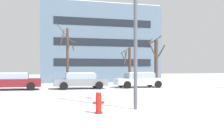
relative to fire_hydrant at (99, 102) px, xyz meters
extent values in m
plane|color=white|center=(-2.30, 2.82, -0.44)|extent=(120.00, 120.00, 0.00)
cube|color=silver|center=(-2.30, 6.72, -0.44)|extent=(80.00, 9.82, 0.00)
cylinder|color=red|center=(0.00, 0.00, -0.41)|extent=(0.30, 0.30, 0.06)
cylinder|color=red|center=(0.00, 0.00, -0.06)|extent=(0.22, 0.22, 0.65)
sphere|color=red|center=(0.00, 0.00, 0.31)|extent=(0.21, 0.21, 0.21)
cylinder|color=red|center=(-0.16, 0.00, -0.03)|extent=(0.12, 0.09, 0.09)
cylinder|color=red|center=(0.16, 0.00, -0.03)|extent=(0.12, 0.09, 0.09)
sphere|color=white|center=(0.00, 0.00, 0.36)|extent=(0.15, 0.15, 0.15)
cylinder|color=#4C4F54|center=(1.73, 0.62, 2.50)|extent=(0.16, 0.16, 5.89)
cube|color=maroon|center=(-4.31, 12.42, 0.14)|extent=(4.34, 1.92, 0.62)
cube|color=#8C99A8|center=(-4.31, 12.42, 0.66)|extent=(2.39, 1.75, 0.42)
cube|color=white|center=(-4.31, 12.42, 0.90)|extent=(2.18, 1.61, 0.06)
cylinder|color=black|center=(-2.89, 13.36, -0.12)|extent=(0.64, 0.23, 0.64)
cylinder|color=black|center=(-2.92, 11.45, -0.12)|extent=(0.64, 0.23, 0.64)
cube|color=slate|center=(1.05, 12.20, 0.11)|extent=(4.45, 1.85, 0.57)
cube|color=#8C99A8|center=(1.05, 12.20, 0.63)|extent=(2.45, 1.68, 0.47)
cube|color=white|center=(1.05, 12.20, 0.89)|extent=(2.23, 1.56, 0.06)
cylinder|color=black|center=(2.50, 13.10, -0.12)|extent=(0.64, 0.23, 0.64)
cylinder|color=black|center=(2.47, 11.26, -0.12)|extent=(0.64, 0.23, 0.64)
cylinder|color=black|center=(-0.38, 13.14, -0.12)|extent=(0.64, 0.23, 0.64)
cylinder|color=black|center=(-0.40, 11.30, -0.12)|extent=(0.64, 0.23, 0.64)
cube|color=white|center=(6.40, 12.38, 0.10)|extent=(4.39, 1.94, 0.55)
cube|color=#8C99A8|center=(6.40, 12.38, 0.62)|extent=(2.42, 1.77, 0.49)
cube|color=white|center=(6.40, 12.38, 0.90)|extent=(2.20, 1.63, 0.06)
cylinder|color=black|center=(7.83, 13.32, -0.12)|extent=(0.64, 0.23, 0.64)
cylinder|color=black|center=(7.80, 11.40, -0.12)|extent=(0.64, 0.23, 0.64)
cylinder|color=black|center=(4.99, 13.36, -0.12)|extent=(0.64, 0.23, 0.64)
cylinder|color=black|center=(4.97, 11.43, -0.12)|extent=(0.64, 0.23, 0.64)
cylinder|color=#423326|center=(6.39, 14.99, 1.45)|extent=(0.28, 0.28, 3.78)
cylinder|color=#423326|center=(6.01, 15.20, 2.34)|extent=(0.58, 0.90, 1.37)
cylinder|color=#423326|center=(5.76, 15.00, 2.33)|extent=(0.10, 1.30, 0.84)
cylinder|color=#423326|center=(6.17, 15.54, 3.11)|extent=(1.18, 0.54, 0.75)
cylinder|color=#423326|center=(9.28, 15.04, 1.87)|extent=(0.38, 0.38, 4.62)
cylinder|color=#423326|center=(9.47, 15.68, 4.24)|extent=(1.37, 0.49, 1.02)
cylinder|color=#423326|center=(8.74, 14.88, 3.26)|extent=(0.48, 1.22, 1.74)
cylinder|color=#423326|center=(9.86, 15.26, 2.88)|extent=(0.58, 1.28, 1.61)
cylinder|color=#423326|center=(8.83, 15.37, 4.08)|extent=(0.77, 1.02, 0.70)
cylinder|color=#423326|center=(0.25, 15.04, 2.29)|extent=(0.24, 0.24, 5.47)
cylinder|color=#423326|center=(0.69, 14.88, 3.44)|extent=(0.42, 0.95, 0.96)
cylinder|color=#423326|center=(-0.23, 15.27, 4.17)|extent=(0.55, 1.04, 1.74)
cylinder|color=#423326|center=(0.32, 14.39, 3.94)|extent=(1.36, 0.23, 0.77)
cylinder|color=#423326|center=(-0.39, 14.63, 4.88)|extent=(0.90, 1.35, 1.33)
cube|color=slate|center=(5.19, 26.04, 4.37)|extent=(14.91, 10.50, 9.63)
cube|color=white|center=(5.19, 26.04, 9.23)|extent=(14.61, 10.29, 0.10)
cube|color=black|center=(5.19, 20.77, 1.96)|extent=(11.93, 0.04, 0.90)
cube|color=black|center=(5.19, 20.77, 4.37)|extent=(11.93, 0.04, 0.90)
cube|color=black|center=(5.19, 20.77, 6.78)|extent=(11.93, 0.04, 0.90)
camera|label=1|loc=(-2.12, -9.86, 1.30)|focal=42.19mm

